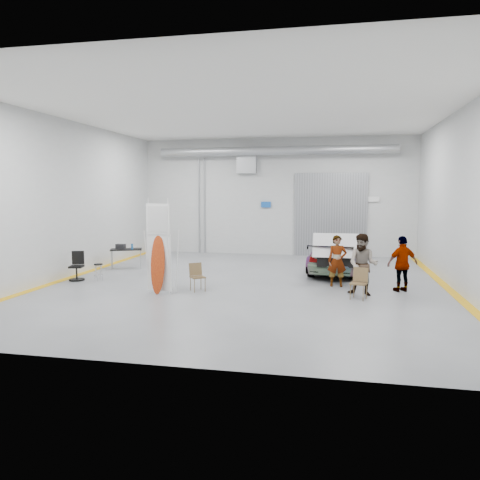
% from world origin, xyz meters
% --- Properties ---
extents(ground, '(16.00, 16.00, 0.00)m').
position_xyz_m(ground, '(0.00, 0.00, 0.00)').
color(ground, slate).
rests_on(ground, ground).
extents(room_shell, '(14.02, 16.18, 6.01)m').
position_xyz_m(room_shell, '(0.24, 2.22, 4.08)').
color(room_shell, '#B0B2B4').
rests_on(room_shell, ground).
extents(sedan_car, '(2.33, 4.95, 1.40)m').
position_xyz_m(sedan_car, '(3.07, 3.17, 0.70)').
color(sedan_car, silver).
rests_on(sedan_car, ground).
extents(person_a, '(0.68, 0.48, 1.79)m').
position_xyz_m(person_a, '(3.14, 0.24, 0.89)').
color(person_a, '#875E49').
rests_on(person_a, ground).
extents(person_b, '(1.13, 0.98, 1.97)m').
position_xyz_m(person_b, '(3.94, -1.00, 0.98)').
color(person_b, '#476283').
rests_on(person_b, ground).
extents(person_c, '(1.16, 0.85, 1.85)m').
position_xyz_m(person_c, '(5.24, -0.18, 0.92)').
color(person_c, '#AA5738').
rests_on(person_c, ground).
extents(surfboard_display, '(0.87, 0.33, 3.08)m').
position_xyz_m(surfboard_display, '(-2.43, -2.14, 1.25)').
color(surfboard_display, white).
rests_on(surfboard_display, ground).
extents(folding_chair_near, '(0.60, 0.67, 0.92)m').
position_xyz_m(folding_chair_near, '(-1.36, -1.48, 0.29)').
color(folding_chair_near, brown).
rests_on(folding_chair_near, ground).
extents(folding_chair_far, '(0.57, 0.59, 0.96)m').
position_xyz_m(folding_chair_far, '(3.79, -1.61, 0.30)').
color(folding_chair_far, brown).
rests_on(folding_chair_far, ground).
extents(shop_stool, '(0.32, 0.32, 0.64)m').
position_xyz_m(shop_stool, '(-5.47, -0.50, 0.32)').
color(shop_stool, black).
rests_on(shop_stool, ground).
extents(work_table, '(1.47, 1.12, 1.07)m').
position_xyz_m(work_table, '(-5.78, 2.38, 0.83)').
color(work_table, gray).
rests_on(work_table, ground).
extents(office_chair, '(0.56, 0.58, 1.06)m').
position_xyz_m(office_chair, '(-6.28, -0.55, 0.47)').
color(office_chair, black).
rests_on(office_chair, ground).
extents(trunk_lid, '(1.63, 0.99, 0.04)m').
position_xyz_m(trunk_lid, '(3.07, 1.01, 1.42)').
color(trunk_lid, silver).
rests_on(trunk_lid, sedan_car).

